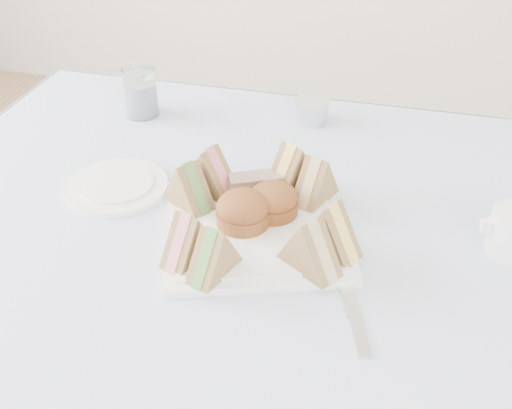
# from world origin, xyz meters

# --- Properties ---
(tablecloth) EXTENTS (1.02, 1.02, 0.01)m
(tablecloth) POSITION_xyz_m (0.00, 0.00, 0.74)
(tablecloth) COLOR silver
(tablecloth) RESTS_ON table
(serving_plate) EXTENTS (0.33, 0.33, 0.01)m
(serving_plate) POSITION_xyz_m (0.06, 0.04, 0.75)
(serving_plate) COLOR white
(serving_plate) RESTS_ON tablecloth
(sandwich_fl_a) EXTENTS (0.07, 0.09, 0.07)m
(sandwich_fl_a) POSITION_xyz_m (-0.01, -0.05, 0.79)
(sandwich_fl_a) COLOR olive
(sandwich_fl_a) RESTS_ON serving_plate
(sandwich_fl_b) EXTENTS (0.06, 0.09, 0.07)m
(sandwich_fl_b) POSITION_xyz_m (0.03, -0.07, 0.79)
(sandwich_fl_b) COLOR olive
(sandwich_fl_b) RESTS_ON serving_plate
(sandwich_fr_a) EXTENTS (0.10, 0.08, 0.08)m
(sandwich_fr_a) POSITION_xyz_m (0.17, 0.01, 0.80)
(sandwich_fr_a) COLOR olive
(sandwich_fr_a) RESTS_ON serving_plate
(sandwich_fr_b) EXTENTS (0.09, 0.08, 0.08)m
(sandwich_fr_b) POSITION_xyz_m (0.15, -0.03, 0.80)
(sandwich_fr_b) COLOR olive
(sandwich_fr_b) RESTS_ON serving_plate
(sandwich_bl_a) EXTENTS (0.09, 0.08, 0.07)m
(sandwich_bl_a) POSITION_xyz_m (-0.05, 0.07, 0.79)
(sandwich_bl_a) COLOR olive
(sandwich_bl_a) RESTS_ON serving_plate
(sandwich_bl_b) EXTENTS (0.10, 0.07, 0.08)m
(sandwich_bl_b) POSITION_xyz_m (-0.03, 0.11, 0.80)
(sandwich_bl_b) COLOR olive
(sandwich_bl_b) RESTS_ON serving_plate
(sandwich_br_a) EXTENTS (0.07, 0.09, 0.07)m
(sandwich_br_a) POSITION_xyz_m (0.13, 0.13, 0.79)
(sandwich_br_a) COLOR olive
(sandwich_br_a) RESTS_ON serving_plate
(sandwich_br_b) EXTENTS (0.08, 0.10, 0.08)m
(sandwich_br_b) POSITION_xyz_m (0.09, 0.15, 0.80)
(sandwich_br_b) COLOR olive
(sandwich_br_b) RESTS_ON serving_plate
(scone_left) EXTENTS (0.09, 0.09, 0.05)m
(scone_left) POSITION_xyz_m (0.04, 0.04, 0.78)
(scone_left) COLOR brown
(scone_left) RESTS_ON serving_plate
(scone_right) EXTENTS (0.10, 0.10, 0.05)m
(scone_right) POSITION_xyz_m (0.08, 0.08, 0.78)
(scone_right) COLOR brown
(scone_right) RESTS_ON serving_plate
(pastry_slice) EXTENTS (0.08, 0.06, 0.04)m
(pastry_slice) POSITION_xyz_m (0.04, 0.12, 0.78)
(pastry_slice) COLOR tan
(pastry_slice) RESTS_ON serving_plate
(side_plate) EXTENTS (0.21, 0.21, 0.01)m
(side_plate) POSITION_xyz_m (-0.18, 0.10, 0.75)
(side_plate) COLOR white
(side_plate) RESTS_ON tablecloth
(water_glass) EXTENTS (0.06, 0.06, 0.09)m
(water_glass) POSITION_xyz_m (-0.24, 0.35, 0.79)
(water_glass) COLOR white
(water_glass) RESTS_ON tablecloth
(tea_strainer) EXTENTS (0.08, 0.08, 0.04)m
(tea_strainer) POSITION_xyz_m (0.08, 0.40, 0.77)
(tea_strainer) COLOR silver
(tea_strainer) RESTS_ON tablecloth
(knife) EXTENTS (0.07, 0.19, 0.00)m
(knife) POSITION_xyz_m (0.21, -0.06, 0.75)
(knife) COLOR silver
(knife) RESTS_ON tablecloth
(fork) EXTENTS (0.06, 0.16, 0.00)m
(fork) POSITION_xyz_m (0.19, -0.02, 0.75)
(fork) COLOR silver
(fork) RESTS_ON tablecloth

